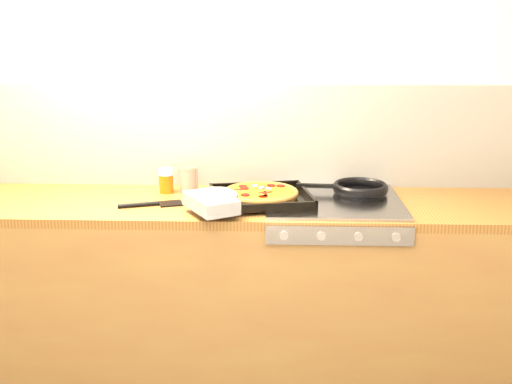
{
  "coord_description": "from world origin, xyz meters",
  "views": [
    {
      "loc": [
        0.2,
        -1.5,
        1.66
      ],
      "look_at": [
        0.1,
        1.08,
        0.95
      ],
      "focal_mm": 42.0,
      "sensor_mm": 36.0,
      "label": 1
    }
  ],
  "objects_px": {
    "tomato_can": "(189,180)",
    "juice_glass": "(166,180)",
    "pizza_on_tray": "(247,196)",
    "frying_pan": "(359,189)"
  },
  "relations": [
    {
      "from": "tomato_can",
      "to": "juice_glass",
      "type": "bearing_deg",
      "value": -171.24
    },
    {
      "from": "pizza_on_tray",
      "to": "frying_pan",
      "type": "distance_m",
      "value": 0.54
    },
    {
      "from": "pizza_on_tray",
      "to": "juice_glass",
      "type": "bearing_deg",
      "value": 152.41
    },
    {
      "from": "tomato_can",
      "to": "pizza_on_tray",
      "type": "bearing_deg",
      "value": -37.58
    },
    {
      "from": "frying_pan",
      "to": "juice_glass",
      "type": "distance_m",
      "value": 0.91
    },
    {
      "from": "pizza_on_tray",
      "to": "frying_pan",
      "type": "xyz_separation_m",
      "value": [
        0.51,
        0.17,
        -0.01
      ]
    },
    {
      "from": "juice_glass",
      "to": "pizza_on_tray",
      "type": "bearing_deg",
      "value": -27.59
    },
    {
      "from": "pizza_on_tray",
      "to": "frying_pan",
      "type": "height_order",
      "value": "pizza_on_tray"
    },
    {
      "from": "frying_pan",
      "to": "tomato_can",
      "type": "distance_m",
      "value": 0.81
    },
    {
      "from": "frying_pan",
      "to": "juice_glass",
      "type": "xyz_separation_m",
      "value": [
        -0.91,
        0.04,
        0.02
      ]
    }
  ]
}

